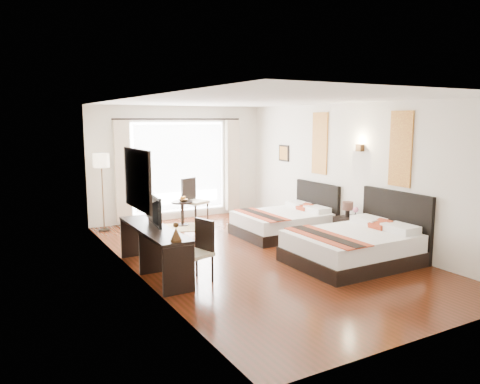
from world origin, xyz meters
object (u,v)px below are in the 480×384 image
bed_far (285,222)px  nightstand (350,231)px  television (149,210)px  window_chair (195,209)px  console_desk (154,250)px  vase (355,218)px  desk_chair (196,263)px  fruit_bowl (183,200)px  side_table (182,213)px  floor_lamp (101,165)px  bed_near (356,245)px  table_lamp (348,207)px

bed_far → nightstand: bed_far is taller
television → window_chair: bearing=-29.1°
television → console_desk: bearing=-178.3°
bed_far → console_desk: size_ratio=0.88×
vase → desk_chair: bearing=-174.2°
nightstand → fruit_bowl: fruit_bowl is taller
vase → desk_chair: desk_chair is taller
desk_chair → side_table: size_ratio=1.65×
fruit_bowl → nightstand: bearing=-54.4°
fruit_bowl → window_chair: 0.54m
floor_lamp → side_table: (1.73, -0.38, -1.18)m
bed_near → bed_far: (0.09, 2.26, -0.03)m
fruit_bowl → desk_chair: bearing=-109.7°
bed_near → television: bearing=156.0°
television → floor_lamp: bearing=7.0°
bed_far → vase: bed_far is taller
console_desk → floor_lamp: (-0.00, 3.35, 1.09)m
desk_chair → nightstand: bearing=172.2°
floor_lamp → fruit_bowl: 1.99m
console_desk → window_chair: 3.84m
television → floor_lamp: floor_lamp is taller
desk_chair → floor_lamp: floor_lamp is taller
table_lamp → bed_far: bearing=119.9°
bed_far → desk_chair: bearing=-148.5°
bed_far → nightstand: 1.45m
table_lamp → console_desk: table_lamp is taller
nightstand → fruit_bowl: (-2.27, 3.17, 0.33)m
bed_far → television: (-3.31, -0.83, 0.72)m
fruit_bowl → console_desk: bearing=-120.6°
fruit_bowl → window_chair: window_chair is taller
bed_near → console_desk: size_ratio=0.96×
floor_lamp → fruit_bowl: size_ratio=7.79×
floor_lamp → fruit_bowl: bearing=-13.1°
side_table → bed_far: bearing=-50.1°
bed_near → desk_chair: size_ratio=2.22×
window_chair → fruit_bowl: bearing=-81.7°
bed_near → side_table: bearing=109.9°
nightstand → television: (-3.99, 0.45, 0.73)m
console_desk → floor_lamp: bearing=90.0°
console_desk → television: television is taller
console_desk → television: bearing=85.1°
television → window_chair: size_ratio=0.81×
table_lamp → side_table: table_lamp is taller
floor_lamp → vase: bearing=-42.7°
nightstand → vase: bearing=-92.3°
vase → fruit_bowl: (-2.26, 3.30, 0.04)m
desk_chair → fruit_bowl: 3.91m
table_lamp → floor_lamp: size_ratio=0.20×
bed_far → window_chair: size_ratio=1.81×
table_lamp → fruit_bowl: size_ratio=1.55×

